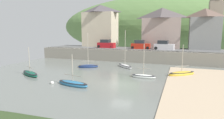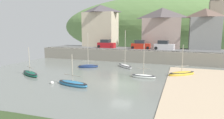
{
  "view_description": "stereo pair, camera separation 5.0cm",
  "coord_description": "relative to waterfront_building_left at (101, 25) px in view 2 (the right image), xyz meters",
  "views": [
    {
      "loc": [
        6.52,
        -21.58,
        6.39
      ],
      "look_at": [
        -3.58,
        6.61,
        1.89
      ],
      "focal_mm": 30.87,
      "sensor_mm": 36.0,
      "label": 1
    },
    {
      "loc": [
        6.57,
        -21.56,
        6.39
      ],
      "look_at": [
        -3.58,
        6.61,
        1.89
      ],
      "focal_mm": 30.87,
      "sensor_mm": 36.0,
      "label": 2
    }
  ],
  "objects": [
    {
      "name": "sailboat_far_left",
      "position": [
        -0.37,
        -25.17,
        -7.52
      ],
      "size": [
        4.56,
        3.15,
        4.25
      ],
      "rotation": [
        0.0,
        0.0,
        -0.49
      ],
      "color": "#12503D",
      "rests_on": "ground"
    },
    {
      "name": "waterfront_building_centre",
      "position": [
        15.54,
        0.0,
        -0.66
      ],
      "size": [
        8.75,
        5.5,
        9.23
      ],
      "color": "#AD958A",
      "rests_on": "ground"
    },
    {
      "name": "quay_seawall",
      "position": [
        13.45,
        -7.7,
        -6.4
      ],
      "size": [
        48.0,
        9.4,
        2.4
      ],
      "color": "gray",
      "rests_on": "ground"
    },
    {
      "name": "ground",
      "position": [
        14.85,
        -34.76,
        -7.59
      ],
      "size": [
        48.0,
        41.0,
        0.61
      ],
      "color": "slate"
    },
    {
      "name": "parked_car_end_of_row",
      "position": [
        16.58,
        -4.5,
        -4.55
      ],
      "size": [
        4.27,
        2.17,
        1.95
      ],
      "rotation": [
        0.0,
        0.0,
        -0.12
      ],
      "color": "silver",
      "rests_on": "ground"
    },
    {
      "name": "sailboat_white_hull",
      "position": [
        4.82,
        -16.93,
        -7.51
      ],
      "size": [
        3.64,
        2.65,
        6.13
      ],
      "rotation": [
        0.0,
        0.0,
        0.48
      ],
      "color": "navy",
      "rests_on": "ground"
    },
    {
      "name": "parked_car_by_wall",
      "position": [
        11.54,
        -4.5,
        -4.55
      ],
      "size": [
        4.12,
        1.82,
        1.95
      ],
      "rotation": [
        0.0,
        0.0,
        0.01
      ],
      "color": "red",
      "rests_on": "ground"
    },
    {
      "name": "church_with_spire",
      "position": [
        27.14,
        4.0,
        2.35
      ],
      "size": [
        3.0,
        3.0,
        14.97
      ],
      "color": "gray",
      "rests_on": "ground"
    },
    {
      "name": "waterfront_building_left",
      "position": [
        0.0,
        0.0,
        0.0
      ],
      "size": [
        8.33,
        5.99,
        10.57
      ],
      "color": "beige",
      "rests_on": "ground"
    },
    {
      "name": "rowboat_small_beached",
      "position": [
        8.25,
        -27.7,
        -7.52
      ],
      "size": [
        4.45,
        2.0,
        3.86
      ],
      "rotation": [
        0.0,
        0.0,
        -0.19
      ],
      "color": "teal",
      "rests_on": "ground"
    },
    {
      "name": "sailboat_blue_trim",
      "position": [
        10.88,
        -14.65,
        -7.5
      ],
      "size": [
        3.65,
        3.73,
        6.59
      ],
      "rotation": [
        0.0,
        0.0,
        -0.8
      ],
      "color": "white",
      "rests_on": "ground"
    },
    {
      "name": "hillside_backdrop",
      "position": [
        12.44,
        30.0,
        0.16
      ],
      "size": [
        80.0,
        44.0,
        22.61
      ],
      "color": "#5E8347",
      "rests_on": "ground"
    },
    {
      "name": "parked_car_near_slipway",
      "position": [
        3.37,
        -4.5,
        -4.55
      ],
      "size": [
        4.16,
        1.86,
        1.95
      ],
      "rotation": [
        0.0,
        0.0,
        -0.04
      ],
      "color": "red",
      "rests_on": "ground"
    },
    {
      "name": "waterfront_building_right",
      "position": [
        24.61,
        0.0,
        -0.89
      ],
      "size": [
        6.33,
        6.13,
        8.78
      ],
      "color": "gray",
      "rests_on": "ground"
    },
    {
      "name": "dinghy_open_wooden",
      "position": [
        20.29,
        -17.96,
        -7.49
      ],
      "size": [
        4.1,
        3.63,
        4.64
      ],
      "rotation": [
        0.0,
        0.0,
        0.68
      ],
      "color": "gold",
      "rests_on": "ground"
    },
    {
      "name": "sailboat_nearest_shore",
      "position": [
        15.35,
        -21.13,
        -7.53
      ],
      "size": [
        3.39,
        1.13,
        4.79
      ],
      "rotation": [
        0.0,
        0.0,
        -0.04
      ],
      "color": "white",
      "rests_on": "ground"
    },
    {
      "name": "mooring_buoy",
      "position": [
        5.5,
        -27.93,
        -7.62
      ],
      "size": [
        0.45,
        0.45,
        0.45
      ],
      "color": "silver",
      "rests_on": "ground"
    }
  ]
}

